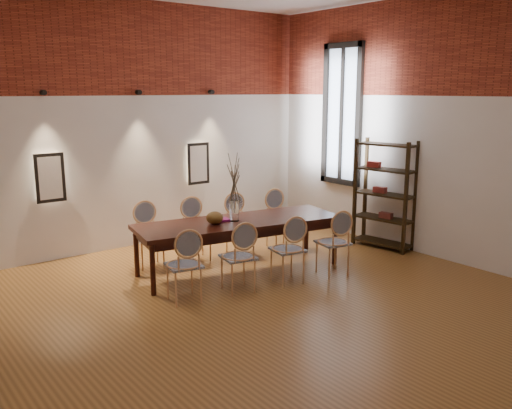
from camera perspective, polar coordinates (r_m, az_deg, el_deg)
floor at (r=6.62m, az=0.44°, el=-11.13°), size 7.00×7.00×0.02m
wall_back at (r=9.16m, az=-13.60°, el=7.97°), size 7.00×0.10×4.00m
wall_right at (r=8.77m, az=19.12°, el=7.48°), size 0.10×7.00×4.00m
brick_band_back at (r=9.10m, az=-13.81°, el=15.82°), size 7.00×0.02×1.50m
brick_band_right at (r=8.72m, az=19.44°, el=15.68°), size 0.02×7.00×1.50m
niche_left at (r=8.69m, az=-20.91°, el=2.65°), size 0.36×0.06×0.66m
niche_right at (r=9.75m, az=-6.18°, el=4.32°), size 0.36×0.06×0.66m
spot_fixture_left at (r=8.56m, az=-21.48°, el=10.91°), size 0.08×0.10×0.08m
spot_fixture_mid at (r=9.11m, az=-12.26°, el=11.47°), size 0.08×0.10×0.08m
spot_fixture_right at (r=9.80m, az=-4.73°, el=11.72°), size 0.08×0.10×0.08m
window_glass at (r=9.93m, az=9.09°, el=9.30°), size 0.02×0.78×2.38m
window_frame at (r=9.91m, az=9.01°, el=9.30°), size 0.08×0.90×2.50m
window_mullion at (r=9.91m, az=9.01°, el=9.30°), size 0.06×0.06×2.40m
dining_table at (r=7.89m, az=-1.79°, el=-4.32°), size 3.10×1.50×0.75m
chair_near_a at (r=6.79m, az=-7.62°, el=-6.32°), size 0.52×0.52×0.94m
chair_near_b at (r=7.05m, az=-1.90°, el=-5.51°), size 0.52×0.52×0.94m
chair_near_c at (r=7.39m, az=3.34°, el=-4.71°), size 0.52×0.52×0.94m
chair_near_d at (r=7.77m, az=8.09°, el=-3.96°), size 0.52×0.52×0.94m
chair_far_a at (r=8.18m, az=-11.18°, el=-3.27°), size 0.52×0.52×0.94m
chair_far_b at (r=8.40m, az=-6.30°, el=-2.71°), size 0.52×0.52×0.94m
chair_far_c at (r=8.68m, az=-1.71°, el=-2.16°), size 0.52×0.52×0.94m
chair_far_d at (r=9.01m, az=2.56°, el=-1.63°), size 0.52×0.52×0.94m
vase at (r=7.73m, az=-2.30°, el=-0.65°), size 0.14×0.14×0.30m
dried_branches at (r=7.64m, az=-2.33°, el=2.64°), size 0.50×0.50×0.70m
bowl at (r=7.57m, az=-4.37°, el=-1.41°), size 0.24×0.24×0.18m
book at (r=7.76m, az=-3.81°, el=-1.64°), size 0.29×0.23×0.03m
shelving_rack at (r=9.18m, az=13.38°, el=1.05°), size 0.52×1.04×1.80m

